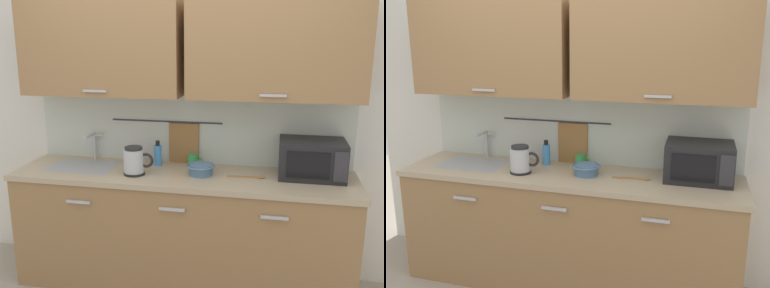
{
  "view_description": "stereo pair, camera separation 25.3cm",
  "coord_description": "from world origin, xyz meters",
  "views": [
    {
      "loc": [
        0.67,
        -2.63,
        1.87
      ],
      "look_at": [
        0.07,
        0.33,
        1.12
      ],
      "focal_mm": 39.8,
      "sensor_mm": 36.0,
      "label": 1
    },
    {
      "loc": [
        0.92,
        -2.57,
        1.87
      ],
      "look_at": [
        0.07,
        0.33,
        1.12
      ],
      "focal_mm": 39.8,
      "sensor_mm": 36.0,
      "label": 2
    }
  ],
  "objects": [
    {
      "name": "counter_unit",
      "position": [
        -0.01,
        0.3,
        0.46
      ],
      "size": [
        2.53,
        0.64,
        0.9
      ],
      "color": "#997047",
      "rests_on": "ground"
    },
    {
      "name": "back_wall_assembly",
      "position": [
        -0.0,
        0.53,
        1.52
      ],
      "size": [
        3.7,
        0.41,
        2.5
      ],
      "color": "silver",
      "rests_on": "ground"
    },
    {
      "name": "sink_faucet",
      "position": [
        -0.8,
        0.53,
        1.04
      ],
      "size": [
        0.09,
        0.17,
        0.22
      ],
      "color": "#B2B5BA",
      "rests_on": "counter_unit"
    },
    {
      "name": "microwave",
      "position": [
        0.93,
        0.41,
        1.04
      ],
      "size": [
        0.46,
        0.35,
        0.27
      ],
      "color": "black",
      "rests_on": "counter_unit"
    },
    {
      "name": "electric_kettle",
      "position": [
        -0.33,
        0.21,
        1.0
      ],
      "size": [
        0.23,
        0.16,
        0.21
      ],
      "color": "black",
      "rests_on": "counter_unit"
    },
    {
      "name": "dish_soap_bottle",
      "position": [
        -0.23,
        0.47,
        0.99
      ],
      "size": [
        0.06,
        0.06,
        0.2
      ],
      "color": "#3F8CD8",
      "rests_on": "counter_unit"
    },
    {
      "name": "mug_near_sink",
      "position": [
        -0.44,
        0.44,
        0.95
      ],
      "size": [
        0.12,
        0.08,
        0.09
      ],
      "color": "red",
      "rests_on": "counter_unit"
    },
    {
      "name": "mixing_bowl",
      "position": [
        0.14,
        0.29,
        0.94
      ],
      "size": [
        0.21,
        0.21,
        0.08
      ],
      "color": "#4C7093",
      "rests_on": "counter_unit"
    },
    {
      "name": "mug_by_kettle",
      "position": [
        0.05,
        0.48,
        0.95
      ],
      "size": [
        0.12,
        0.08,
        0.09
      ],
      "color": "green",
      "rests_on": "counter_unit"
    },
    {
      "name": "wooden_spoon",
      "position": [
        0.51,
        0.3,
        0.91
      ],
      "size": [
        0.28,
        0.06,
        0.01
      ],
      "color": "#9E7042",
      "rests_on": "counter_unit"
    }
  ]
}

